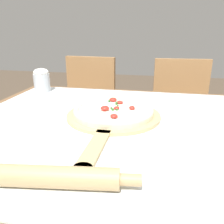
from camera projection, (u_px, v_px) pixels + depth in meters
name	position (u px, v px, depth m)	size (l,w,h in m)	color
dining_table	(110.00, 153.00, 0.87)	(1.14, 1.03, 0.76)	brown
towel_cloth	(110.00, 124.00, 0.83)	(1.06, 0.95, 0.00)	silver
pizza_peel	(112.00, 118.00, 0.87)	(0.35, 0.57, 0.01)	tan
pizza	(114.00, 111.00, 0.89)	(0.30, 0.30, 0.04)	beige
rolling_pin	(37.00, 176.00, 0.50)	(0.44, 0.10, 0.05)	tan
chair_left	(87.00, 108.00, 1.79)	(0.43, 0.43, 0.89)	#A37547
chair_right	(180.00, 115.00, 1.66)	(0.42, 0.42, 0.89)	#A37547
flour_cup	(42.00, 80.00, 1.24)	(0.08, 0.08, 0.12)	#B2B7BC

